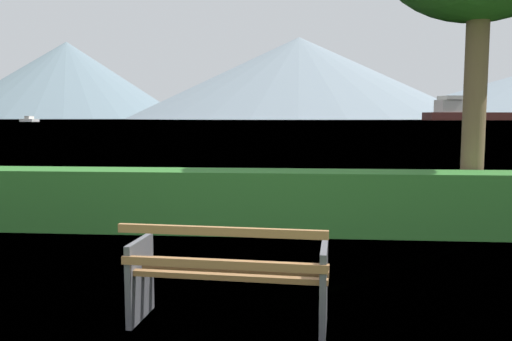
# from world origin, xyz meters

# --- Properties ---
(ground_plane) EXTENTS (1400.00, 1400.00, 0.00)m
(ground_plane) POSITION_xyz_m (0.00, 0.00, 0.00)
(ground_plane) COLOR #567A38
(water_surface) EXTENTS (620.00, 620.00, 0.00)m
(water_surface) POSITION_xyz_m (0.00, 308.26, 0.00)
(water_surface) COLOR #7A99A8
(water_surface) RESTS_ON ground_plane
(park_bench) EXTENTS (1.64, 0.69, 0.87)m
(park_bench) POSITION_xyz_m (-0.00, -0.06, 0.42)
(park_bench) COLOR olive
(park_bench) RESTS_ON ground_plane
(hedge_row) EXTENTS (11.25, 0.73, 0.91)m
(hedge_row) POSITION_xyz_m (0.00, 3.40, 0.45)
(hedge_row) COLOR #2D6B28
(hedge_row) RESTS_ON ground_plane
(cargo_ship_large) EXTENTS (79.50, 30.83, 14.31)m
(cargo_ship_large) POSITION_xyz_m (107.99, 316.70, 4.00)
(cargo_ship_large) COLOR #471E19
(cargo_ship_large) RESTS_ON water_surface
(fishing_boat_near) EXTENTS (8.78, 6.81, 2.20)m
(fishing_boat_near) POSITION_xyz_m (-101.57, 184.74, 0.77)
(fishing_boat_near) COLOR silver
(fishing_boat_near) RESTS_ON water_surface
(distant_hills) EXTENTS (868.09, 408.30, 89.34)m
(distant_hills) POSITION_xyz_m (19.21, 559.87, 37.90)
(distant_hills) COLOR slate
(distant_hills) RESTS_ON ground_plane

